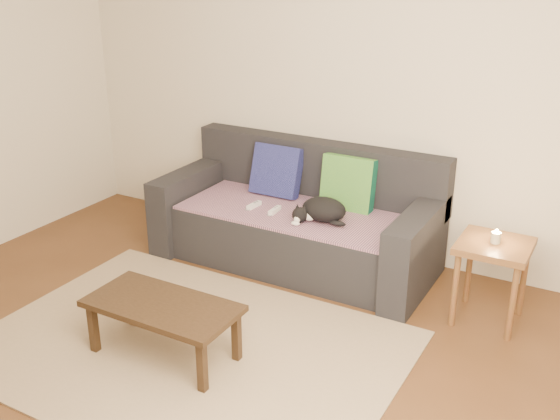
% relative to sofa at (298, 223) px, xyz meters
% --- Properties ---
extents(ground, '(4.50, 4.50, 0.00)m').
position_rel_sofa_xyz_m(ground, '(0.00, -1.57, -0.31)').
color(ground, brown).
rests_on(ground, ground).
extents(back_wall, '(4.50, 0.04, 2.60)m').
position_rel_sofa_xyz_m(back_wall, '(0.00, 0.43, 0.99)').
color(back_wall, beige).
rests_on(back_wall, ground).
extents(sofa, '(2.10, 0.94, 0.87)m').
position_rel_sofa_xyz_m(sofa, '(0.00, 0.00, 0.00)').
color(sofa, '#232328').
rests_on(sofa, ground).
extents(throw_blanket, '(1.66, 0.74, 0.02)m').
position_rel_sofa_xyz_m(throw_blanket, '(0.00, -0.09, 0.12)').
color(throw_blanket, '#392546').
rests_on(throw_blanket, sofa).
extents(cushion_navy, '(0.40, 0.22, 0.41)m').
position_rel_sofa_xyz_m(cushion_navy, '(-0.28, 0.17, 0.32)').
color(cushion_navy, '#0F1342').
rests_on(cushion_navy, throw_blanket).
extents(cushion_green, '(0.40, 0.16, 0.41)m').
position_rel_sofa_xyz_m(cushion_green, '(0.33, 0.17, 0.32)').
color(cushion_green, '#0C523D').
rests_on(cushion_green, throw_blanket).
extents(cat, '(0.40, 0.33, 0.17)m').
position_rel_sofa_xyz_m(cat, '(0.28, -0.17, 0.21)').
color(cat, black).
rests_on(cat, throw_blanket).
extents(wii_remote_a, '(0.04, 0.15, 0.03)m').
position_rel_sofa_xyz_m(wii_remote_a, '(-0.10, -0.19, 0.15)').
color(wii_remote_a, white).
rests_on(wii_remote_a, throw_blanket).
extents(wii_remote_b, '(0.05, 0.15, 0.03)m').
position_rel_sofa_xyz_m(wii_remote_b, '(-0.29, -0.17, 0.15)').
color(wii_remote_b, white).
rests_on(wii_remote_b, throw_blanket).
extents(side_table, '(0.44, 0.44, 0.55)m').
position_rel_sofa_xyz_m(side_table, '(1.48, -0.19, 0.14)').
color(side_table, brown).
rests_on(side_table, ground).
extents(candle, '(0.06, 0.06, 0.09)m').
position_rel_sofa_xyz_m(candle, '(1.48, -0.19, 0.28)').
color(candle, beige).
rests_on(candle, side_table).
extents(rug, '(2.50, 1.80, 0.01)m').
position_rel_sofa_xyz_m(rug, '(0.00, -1.42, -0.30)').
color(rug, '#9F876D').
rests_on(rug, ground).
extents(coffee_table, '(0.89, 0.45, 0.36)m').
position_rel_sofa_xyz_m(coffee_table, '(-0.07, -1.54, 0.00)').
color(coffee_table, '#322213').
rests_on(coffee_table, rug).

